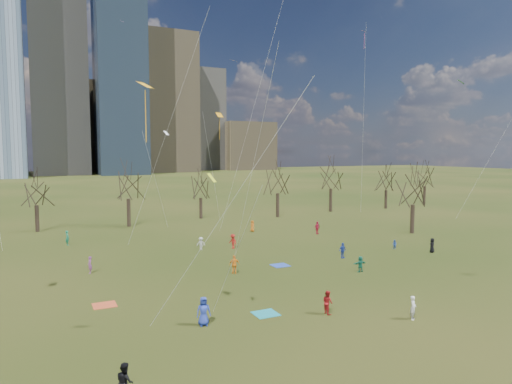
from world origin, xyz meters
name	(u,v)px	position (x,y,z in m)	size (l,w,h in m)	color
ground	(327,300)	(0.00, 0.00, 0.00)	(500.00, 500.00, 0.00)	black
downtown_skyline	(71,92)	(-2.43, 210.64, 39.01)	(212.50, 78.00, 118.00)	slate
bare_tree_row	(180,184)	(-0.09, 37.22, 6.12)	(113.04, 29.80, 9.50)	black
blanket_teal	(266,314)	(-5.34, -0.55, 0.01)	(1.60, 1.50, 0.03)	teal
blanket_navy	(280,265)	(1.82, 10.45, 0.01)	(1.60, 1.50, 0.03)	#2545AE
blanket_crimson	(105,305)	(-14.85, 5.93, 0.01)	(1.60, 1.50, 0.03)	#C84C28
person_0	(204,311)	(-9.75, -0.67, 0.91)	(0.89, 0.58, 1.83)	#263AA5
person_1	(413,308)	(2.81, -5.60, 0.78)	(0.57, 0.37, 1.56)	white
person_2	(328,302)	(-1.58, -2.34, 0.79)	(0.77, 0.60, 1.59)	#A3171B
person_4	(234,264)	(-3.26, 9.66, 0.83)	(0.98, 0.41, 1.66)	orange
person_5	(360,264)	(7.21, 5.25, 0.73)	(1.34, 0.43, 1.45)	#186C56
person_6	(432,245)	(19.26, 8.25, 0.78)	(0.77, 0.50, 1.57)	black
person_7	(90,265)	(-14.85, 15.43, 0.76)	(0.55, 0.36, 1.52)	#8E478A
person_8	(395,245)	(16.81, 11.29, 0.52)	(0.51, 0.40, 1.05)	#2A50B6
person_9	(201,243)	(-2.71, 20.43, 0.71)	(0.92, 0.53, 1.42)	silver
person_10	(317,228)	(14.26, 22.97, 0.83)	(0.98, 0.41, 1.67)	#C21B3F
person_12	(252,226)	(7.34, 28.37, 0.76)	(0.74, 0.48, 1.52)	#CE6416
person_13	(67,238)	(-15.89, 29.47, 0.86)	(0.63, 0.41, 1.72)	#1C7E5A
person_14	(125,382)	(-15.70, -7.39, 0.86)	(0.84, 0.65, 1.72)	black
person_15	(233,241)	(0.71, 19.45, 0.82)	(1.06, 0.61, 1.64)	#B21E19
person_16	(343,250)	(9.00, 10.33, 0.80)	(0.94, 0.39, 1.60)	#263FA5
kites_airborne	(272,125)	(2.51, 13.47, 13.45)	(71.80, 41.14, 30.91)	#FFAF15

